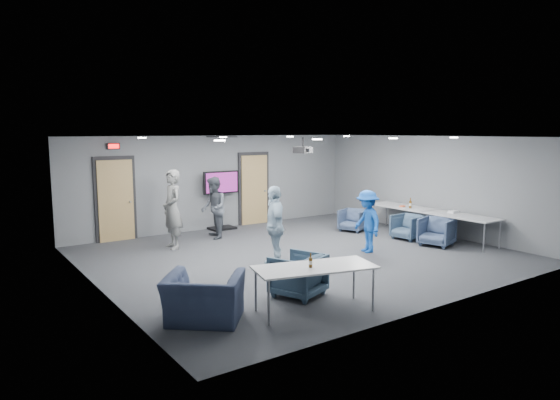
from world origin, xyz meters
TOP-DOWN VIEW (x-y plane):
  - floor at (0.00, 0.00)m, footprint 9.00×9.00m
  - ceiling at (0.00, 0.00)m, footprint 9.00×9.00m
  - wall_back at (0.00, 4.00)m, footprint 9.00×0.02m
  - wall_front at (0.00, -4.00)m, footprint 9.00×0.02m
  - wall_left at (-4.50, 0.00)m, footprint 0.02×8.00m
  - wall_right at (4.50, 0.00)m, footprint 0.02×8.00m
  - door_left at (-3.00, 3.95)m, footprint 1.06×0.17m
  - door_right at (1.20, 3.95)m, footprint 1.06×0.17m
  - exit_sign at (-3.00, 3.93)m, footprint 0.32×0.08m
  - hvac_diffuser at (-0.50, 2.80)m, footprint 0.60×0.60m
  - downlights at (0.00, 0.00)m, footprint 6.18×3.78m
  - person_a at (-2.14, 2.31)m, footprint 0.48×0.71m
  - person_b at (-0.80, 2.75)m, footprint 0.83×0.95m
  - person_c at (-1.02, -0.45)m, footprint 0.79×1.09m
  - person_d at (1.46, -0.66)m, footprint 0.76×1.05m
  - chair_right_a at (2.90, 1.37)m, footprint 0.90×0.89m
  - chair_right_b at (3.35, -0.26)m, footprint 0.78×0.76m
  - chair_right_c at (3.35, -1.17)m, footprint 0.96×0.95m
  - chair_front_a at (-1.76, -2.25)m, footprint 1.04×1.05m
  - chair_front_b at (-3.63, -2.40)m, footprint 1.47×1.46m
  - table_right_a at (4.00, 0.53)m, footprint 0.82×1.97m
  - table_right_b at (4.00, -1.37)m, footprint 0.81×1.93m
  - table_front_left at (-2.00, -3.00)m, footprint 2.05×1.25m
  - bottle_front at (-2.09, -3.01)m, footprint 0.06×0.06m
  - bottle_right at (3.89, 0.14)m, footprint 0.08×0.08m
  - snack_box at (3.90, 0.44)m, footprint 0.18×0.14m
  - wrapper at (4.20, -1.02)m, footprint 0.26×0.18m
  - tv_stand at (-0.03, 3.75)m, footprint 1.11×0.53m
  - projector at (0.26, 0.28)m, footprint 0.46×0.43m

SIDE VIEW (x-z plane):
  - floor at x=0.00m, z-range 0.00..0.00m
  - chair_right_a at x=2.90m, z-range 0.00..0.63m
  - chair_right_b at x=3.35m, z-range 0.00..0.66m
  - chair_right_c at x=3.35m, z-range 0.00..0.70m
  - chair_front_b at x=-3.63m, z-range 0.00..0.72m
  - chair_front_a at x=-1.76m, z-range 0.00..0.74m
  - table_front_left at x=-2.00m, z-range 0.32..1.05m
  - table_right_b at x=4.00m, z-range 0.32..1.05m
  - table_right_a at x=4.00m, z-range 0.32..1.05m
  - person_d at x=1.46m, z-range 0.00..1.47m
  - snack_box at x=3.90m, z-range 0.73..0.77m
  - wrapper at x=4.20m, z-range 0.73..0.79m
  - bottle_front at x=-2.09m, z-range 0.70..0.93m
  - person_b at x=-0.80m, z-range 0.00..1.64m
  - bottle_right at x=3.89m, z-range 0.69..0.98m
  - person_c at x=-1.02m, z-range 0.00..1.71m
  - person_a at x=-2.14m, z-range 0.00..1.92m
  - tv_stand at x=-0.03m, z-range 0.11..1.81m
  - door_left at x=-3.00m, z-range -0.05..2.19m
  - door_right at x=1.20m, z-range -0.05..2.19m
  - wall_back at x=0.00m, z-range 0.00..2.70m
  - wall_front at x=0.00m, z-range 0.00..2.70m
  - wall_left at x=-4.50m, z-range 0.00..2.70m
  - wall_right at x=4.50m, z-range 0.00..2.70m
  - projector at x=0.26m, z-range 2.22..2.59m
  - exit_sign at x=-3.00m, z-range 2.37..2.53m
  - downlights at x=0.00m, z-range 2.67..2.69m
  - hvac_diffuser at x=-0.50m, z-range 2.67..2.70m
  - ceiling at x=0.00m, z-range 2.70..2.70m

